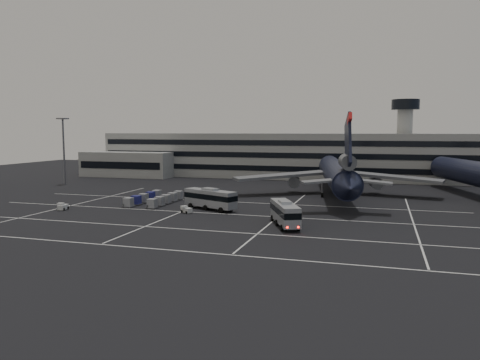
{
  "coord_description": "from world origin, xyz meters",
  "views": [
    {
      "loc": [
        28.86,
        -73.85,
        14.75
      ],
      "look_at": [
        1.83,
        14.85,
        5.0
      ],
      "focal_mm": 35.0,
      "sensor_mm": 36.0,
      "label": 1
    }
  ],
  "objects_px": {
    "trijet_main": "(337,173)",
    "bus_near": "(285,212)",
    "bus_far": "(210,198)",
    "uld_cluster": "(155,199)",
    "tug_a": "(63,207)"
  },
  "relations": [
    {
      "from": "bus_near",
      "to": "bus_far",
      "type": "xyz_separation_m",
      "value": [
        -16.46,
        10.79,
        0.06
      ]
    },
    {
      "from": "bus_near",
      "to": "tug_a",
      "type": "relative_size",
      "value": 4.76
    },
    {
      "from": "trijet_main",
      "to": "uld_cluster",
      "type": "xyz_separation_m",
      "value": [
        -34.6,
        -20.74,
        -4.33
      ]
    },
    {
      "from": "trijet_main",
      "to": "bus_far",
      "type": "distance_m",
      "value": 32.49
    },
    {
      "from": "trijet_main",
      "to": "bus_near",
      "type": "xyz_separation_m",
      "value": [
        -4.6,
        -35.35,
        -3.08
      ]
    },
    {
      "from": "trijet_main",
      "to": "tug_a",
      "type": "xyz_separation_m",
      "value": [
        -47.32,
        -33.14,
        -4.63
      ]
    },
    {
      "from": "bus_far",
      "to": "tug_a",
      "type": "xyz_separation_m",
      "value": [
        -26.26,
        -8.58,
        -1.61
      ]
    },
    {
      "from": "trijet_main",
      "to": "bus_far",
      "type": "relative_size",
      "value": 4.96
    },
    {
      "from": "trijet_main",
      "to": "bus_near",
      "type": "relative_size",
      "value": 5.08
    },
    {
      "from": "bus_near",
      "to": "uld_cluster",
      "type": "height_order",
      "value": "bus_near"
    },
    {
      "from": "trijet_main",
      "to": "uld_cluster",
      "type": "height_order",
      "value": "trijet_main"
    },
    {
      "from": "bus_near",
      "to": "tug_a",
      "type": "distance_m",
      "value": 42.81
    },
    {
      "from": "trijet_main",
      "to": "uld_cluster",
      "type": "distance_m",
      "value": 40.57
    },
    {
      "from": "bus_near",
      "to": "tug_a",
      "type": "height_order",
      "value": "bus_near"
    },
    {
      "from": "bus_far",
      "to": "trijet_main",
      "type": "bearing_deg",
      "value": -16.5
    }
  ]
}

